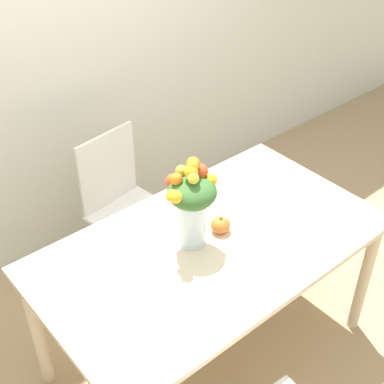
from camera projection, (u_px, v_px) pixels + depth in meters
The scene contains 6 objects.
ground_plane at pixel (208, 350), 2.87m from camera, with size 12.00×12.00×0.00m, color tan.
wall_back at pixel (49, 36), 2.88m from camera, with size 8.00×0.06×2.70m.
dining_table at pixel (211, 257), 2.46m from camera, with size 1.59×0.91×0.77m.
flower_vase at pixel (191, 203), 2.28m from camera, with size 0.25×0.22×0.43m.
pumpkin at pixel (220, 225), 2.45m from camera, with size 0.09×0.09×0.08m.
dining_chair_near_window at pixel (126, 207), 3.10m from camera, with size 0.48×0.48×0.91m.
Camera 1 is at (-1.22, -1.32, 2.39)m, focal length 50.00 mm.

